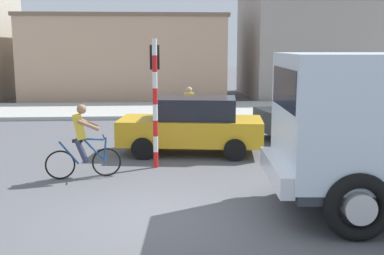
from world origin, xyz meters
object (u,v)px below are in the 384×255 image
cyclist (82,141)px  traffic_light_pole (155,85)px  car_red_near (192,125)px  pedestrian_near_kerb (189,109)px  car_white_mid (320,114)px

cyclist → traffic_light_pole: traffic_light_pole is taller
traffic_light_pole → car_red_near: size_ratio=0.76×
cyclist → traffic_light_pole: size_ratio=0.54×
pedestrian_near_kerb → car_red_near: bearing=-91.9°
traffic_light_pole → car_white_mid: bearing=32.2°
traffic_light_pole → pedestrian_near_kerb: (1.12, 4.65, -1.22)m
cyclist → traffic_light_pole: bearing=29.5°
traffic_light_pole → car_white_mid: size_ratio=0.76×
cyclist → car_red_near: size_ratio=0.41×
car_red_near → traffic_light_pole: bearing=-125.0°
pedestrian_near_kerb → cyclist: bearing=-116.5°
traffic_light_pole → car_red_near: traffic_light_pole is taller
car_white_mid → pedestrian_near_kerb: 4.44m
car_red_near → car_white_mid: size_ratio=0.99×
cyclist → car_white_mid: size_ratio=0.41×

